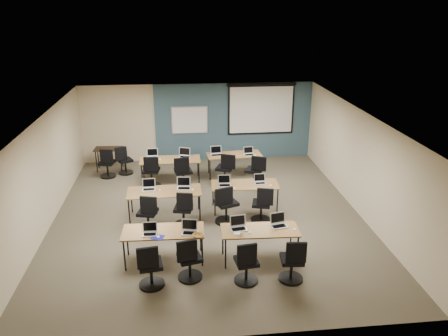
{
  "coord_description": "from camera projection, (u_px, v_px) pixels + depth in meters",
  "views": [
    {
      "loc": [
        -0.68,
        -10.32,
        5.3
      ],
      "look_at": [
        0.47,
        0.4,
        1.18
      ],
      "focal_mm": 35.0,
      "sensor_mm": 36.0,
      "label": 1
    }
  ],
  "objects": [
    {
      "name": "task_chair_3",
      "position": [
        293.0,
        264.0,
        8.7
      ],
      "size": [
        0.5,
        0.5,
        0.98
      ],
      "rotation": [
        0.0,
        0.0,
        -0.09
      ],
      "color": "black",
      "rests_on": "floor"
    },
    {
      "name": "task_chair_0",
      "position": [
        150.0,
        269.0,
        8.51
      ],
      "size": [
        0.51,
        0.51,
        0.99
      ],
      "rotation": [
        0.0,
        0.0,
        0.13
      ],
      "color": "black",
      "rests_on": "floor"
    },
    {
      "name": "blue_mousepad",
      "position": [
        157.0,
        237.0,
        9.04
      ],
      "size": [
        0.32,
        0.29,
        0.01
      ],
      "primitive_type": "cube",
      "rotation": [
        0.0,
        0.0,
        -0.34
      ],
      "color": "navy",
      "rests_on": "training_table_front_left"
    },
    {
      "name": "laptop_9",
      "position": [
        185.0,
        155.0,
        13.7
      ],
      "size": [
        0.36,
        0.31,
        0.27
      ],
      "rotation": [
        0.0,
        0.0,
        -0.32
      ],
      "color": "#AAAAAA",
      "rests_on": "training_table_back_left"
    },
    {
      "name": "task_chair_7",
      "position": [
        262.0,
        207.0,
        11.09
      ],
      "size": [
        0.51,
        0.51,
        0.99
      ],
      "rotation": [
        0.0,
        0.0,
        -0.25
      ],
      "color": "black",
      "rests_on": "floor"
    },
    {
      "name": "snack_bowl",
      "position": [
        198.0,
        236.0,
        9.03
      ],
      "size": [
        0.3,
        0.3,
        0.06
      ],
      "primitive_type": "imported",
      "rotation": [
        0.0,
        0.0,
        -0.25
      ],
      "color": "brown",
      "rests_on": "training_table_front_left"
    },
    {
      "name": "task_chair_10",
      "position": [
        226.0,
        172.0,
        13.36
      ],
      "size": [
        0.58,
        0.55,
        1.03
      ],
      "rotation": [
        0.0,
        0.0,
        -0.38
      ],
      "color": "black",
      "rests_on": "floor"
    },
    {
      "name": "mouse_3",
      "position": [
        295.0,
        230.0,
        9.32
      ],
      "size": [
        0.07,
        0.1,
        0.03
      ],
      "primitive_type": "ellipsoid",
      "rotation": [
        0.0,
        0.0,
        0.15
      ],
      "color": "white",
      "rests_on": "training_table_front_right"
    },
    {
      "name": "mouse_1",
      "position": [
        195.0,
        234.0,
        9.16
      ],
      "size": [
        0.06,
        0.1,
        0.04
      ],
      "primitive_type": "ellipsoid",
      "rotation": [
        0.0,
        0.0,
        -0.01
      ],
      "color": "white",
      "rests_on": "training_table_front_left"
    },
    {
      "name": "task_chair_5",
      "position": [
        184.0,
        212.0,
        10.85
      ],
      "size": [
        0.49,
        0.49,
        0.98
      ],
      "rotation": [
        0.0,
        0.0,
        -0.2
      ],
      "color": "black",
      "rests_on": "floor"
    },
    {
      "name": "wall_back",
      "position": [
        198.0,
        122.0,
        15.24
      ],
      "size": [
        8.0,
        0.04,
        2.7
      ],
      "primitive_type": "cube",
      "color": "beige",
      "rests_on": "ground"
    },
    {
      "name": "laptop_4",
      "position": [
        149.0,
        187.0,
        11.34
      ],
      "size": [
        0.34,
        0.29,
        0.26
      ],
      "rotation": [
        0.0,
        0.0,
        0.03
      ],
      "color": "silver",
      "rests_on": "training_table_mid_left"
    },
    {
      "name": "training_table_front_right",
      "position": [
        260.0,
        232.0,
        9.36
      ],
      "size": [
        1.66,
        0.69,
        0.73
      ],
      "rotation": [
        0.0,
        0.0,
        -0.04
      ],
      "color": "#8F5C2E",
      "rests_on": "floor"
    },
    {
      "name": "laptop_6",
      "position": [
        225.0,
        183.0,
        11.59
      ],
      "size": [
        0.33,
        0.28,
        0.25
      ],
      "rotation": [
        0.0,
        0.0,
        -0.06
      ],
      "color": "#A9A9A9",
      "rests_on": "training_table_mid_right"
    },
    {
      "name": "mouse_6",
      "position": [
        234.0,
        188.0,
        11.39
      ],
      "size": [
        0.07,
        0.11,
        0.04
      ],
      "primitive_type": "ellipsoid",
      "rotation": [
        0.0,
        0.0,
        0.06
      ],
      "color": "white",
      "rests_on": "training_table_mid_right"
    },
    {
      "name": "mouse_4",
      "position": [
        160.0,
        190.0,
        11.28
      ],
      "size": [
        0.07,
        0.09,
        0.03
      ],
      "primitive_type": "ellipsoid",
      "rotation": [
        0.0,
        0.0,
        -0.15
      ],
      "color": "white",
      "rests_on": "training_table_mid_left"
    },
    {
      "name": "training_table_back_right",
      "position": [
        234.0,
        156.0,
        13.96
      ],
      "size": [
        1.73,
        0.72,
        0.73
      ],
      "rotation": [
        0.0,
        0.0,
        0.07
      ],
      "color": "#9F613C",
      "rests_on": "floor"
    },
    {
      "name": "projector_screen",
      "position": [
        261.0,
        106.0,
        15.18
      ],
      "size": [
        2.4,
        0.1,
        1.82
      ],
      "color": "black",
      "rests_on": "wall_back"
    },
    {
      "name": "mouse_0",
      "position": [
        158.0,
        237.0,
        9.03
      ],
      "size": [
        0.06,
        0.1,
        0.03
      ],
      "primitive_type": "ellipsoid",
      "rotation": [
        0.0,
        0.0,
        -0.05
      ],
      "color": "white",
      "rests_on": "training_table_front_left"
    },
    {
      "name": "mouse_11",
      "position": [
        255.0,
        155.0,
        13.81
      ],
      "size": [
        0.06,
        0.1,
        0.03
      ],
      "primitive_type": "ellipsoid",
      "rotation": [
        0.0,
        0.0,
        -0.03
      ],
      "color": "white",
      "rests_on": "training_table_back_right"
    },
    {
      "name": "laptop_10",
      "position": [
        216.0,
        153.0,
        13.87
      ],
      "size": [
        0.36,
        0.3,
        0.27
      ],
      "rotation": [
        0.0,
        0.0,
        0.1
      ],
      "color": "#B9B8C1",
      "rests_on": "training_table_back_right"
    },
    {
      "name": "utility_table",
      "position": [
        109.0,
        151.0,
        14.48
      ],
      "size": [
        0.92,
        0.51,
        0.75
      ],
      "rotation": [
        0.0,
        0.0,
        -0.07
      ],
      "color": "black",
      "rests_on": "floor"
    },
    {
      "name": "spare_chair_b",
      "position": [
        107.0,
        165.0,
        13.91
      ],
      "size": [
        0.5,
        0.5,
        0.98
      ],
      "rotation": [
        0.0,
        0.0,
        -0.21
      ],
      "color": "black",
      "rests_on": "floor"
    },
    {
      "name": "task_chair_11",
      "position": [
        255.0,
        174.0,
        13.19
      ],
      "size": [
        0.59,
        0.55,
        1.03
      ],
      "rotation": [
        0.0,
        0.0,
        -0.44
      ],
      "color": "black",
      "rests_on": "floor"
    },
    {
      "name": "task_chair_1",
      "position": [
        189.0,
        262.0,
        8.75
      ],
      "size": [
        0.5,
        0.5,
        0.99
      ],
      "rotation": [
        0.0,
        0.0,
        0.24
      ],
      "color": "black",
      "rests_on": "floor"
    },
    {
      "name": "laptop_5",
      "position": [
        184.0,
        185.0,
        11.41
      ],
      "size": [
        0.36,
        0.3,
        0.27
      ],
      "rotation": [
        0.0,
        0.0,
        -0.11
      ],
      "color": "silver",
      "rests_on": "training_table_mid_left"
    },
    {
      "name": "laptop_1",
      "position": [
        190.0,
        230.0,
        9.21
      ],
      "size": [
        0.34,
        0.29,
        0.26
      ],
      "rotation": [
        0.0,
        0.0,
        -0.2
      ],
      "color": "#A2A2AF",
      "rests_on": "training_table_front_left"
    },
    {
      "name": "laptop_3",
      "position": [
        278.0,
        223.0,
        9.49
      ],
      "size": [
        0.35,
        0.3,
        0.27
      ],
      "rotation": [
        0.0,
        0.0,
        0.21
      ],
      "color": "#B2B2B2",
      "rests_on": "training_table_front_right"
    },
    {
      "name": "ceiling",
      "position": [
        207.0,
        116.0,
        10.58
      ],
      "size": [
        8.0,
        9.0,
        0.02
      ],
      "primitive_type": "cube",
      "color": "white",
      "rests_on": "ground"
    },
    {
      "name": "mouse_7",
      "position": [
        271.0,
        185.0,
        11.55
      ],
      "size": [
        0.09,
        0.12,
        0.04
      ],
      "primitive_type": "ellipsoid",
      "rotation": [
        0.0,
        0.0,
        0.22
      ],
      "color": "white",
      "rests_on": "training_table_mid_right"
    },
    {
      "name": "wall_right",
      "position": [
        359.0,
        162.0,
        11.46
      ],
      "size": [
        0.04,
        9.0,
        2.7
      ],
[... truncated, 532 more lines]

